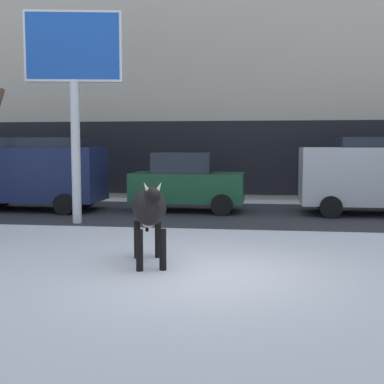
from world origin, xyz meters
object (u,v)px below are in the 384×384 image
Objects in this scene: billboard at (74,60)px; car_navy_van at (31,172)px; car_darkgreen_hatchback at (187,182)px; pedestrian_near_billboard at (365,180)px; car_silver_van at (380,174)px; cow_black at (149,209)px.

car_navy_van is (-2.41, 2.44, -3.07)m from billboard.
car_darkgreen_hatchback is 2.03× the size of pedestrian_near_billboard.
car_navy_van is 1.31× the size of car_darkgreen_hatchback.
car_silver_van is 2.67× the size of pedestrian_near_billboard.
cow_black is at bearing -86.97° from car_darkgreen_hatchback.
car_navy_van reaches higher than car_darkgreen_hatchback.
car_darkgreen_hatchback is at bearing 47.40° from billboard.
car_navy_van reaches higher than pedestrian_near_billboard.
car_silver_van is 2.31m from pedestrian_near_billboard.
car_silver_van is at bearing 52.83° from cow_black.
car_silver_van is (8.42, 2.82, -3.07)m from billboard.
billboard is 3.21× the size of pedestrian_near_billboard.
car_navy_van is 2.67× the size of pedestrian_near_billboard.
billboard is at bearing -45.39° from car_navy_van.
cow_black is 1.12× the size of pedestrian_near_billboard.
cow_black is 7.20m from car_darkgreen_hatchback.
billboard reaches higher than car_navy_van.
billboard is 1.58× the size of car_darkgreen_hatchback.
car_navy_van is at bearing -178.02° from car_silver_van.
billboard is 10.45m from pedestrian_near_billboard.
car_darkgreen_hatchback is 5.84m from car_silver_van.
car_darkgreen_hatchback is at bearing 93.03° from cow_black.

